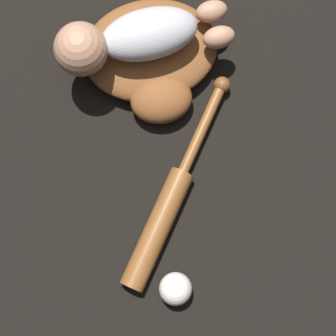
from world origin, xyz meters
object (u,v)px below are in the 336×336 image
at_px(baseball_glove, 153,59).
at_px(baseball, 176,289).
at_px(baby_figure, 130,40).
at_px(baseball_bat, 167,206).

bearing_deg(baseball_glove, baseball, 77.25).
distance_m(baseball_glove, baseball, 0.51).
distance_m(baby_figure, baseball_bat, 0.36).
relative_size(baby_figure, baseball, 5.58).
relative_size(baby_figure, baseball_bat, 0.98).
distance_m(baseball_glove, baseball_bat, 0.33).
height_order(baseball_glove, baby_figure, baby_figure).
xyz_separation_m(baseball_glove, baseball_bat, (0.07, 0.32, -0.01)).
bearing_deg(baby_figure, baseball, 82.23).
bearing_deg(baseball_bat, baseball_glove, -102.72).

